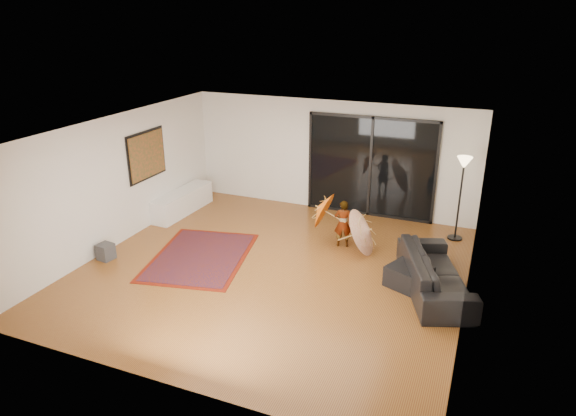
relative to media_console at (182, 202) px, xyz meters
The scene contains 17 objects.
floor 3.77m from the media_console, 30.22° to the right, with size 7.00×7.00×0.00m, color brown.
ceiling 4.48m from the media_console, 30.22° to the right, with size 7.00×7.00×0.00m, color white.
wall_back 3.78m from the media_console, 26.31° to the left, with size 7.00×7.00×0.00m, color silver.
wall_front 6.39m from the media_console, 58.93° to the right, with size 7.00×7.00×0.00m, color silver.
wall_left 2.19m from the media_console, 97.52° to the right, with size 7.00×7.00×0.00m, color silver.
wall_right 7.09m from the media_console, 15.67° to the right, with size 7.00×7.00×0.00m, color silver.
sliding_door 4.63m from the media_console, 20.33° to the left, with size 3.06×0.07×2.40m.
painting 1.66m from the media_console, 103.47° to the right, with size 0.04×1.28×1.08m.
media_console is the anchor object (origin of this frame).
speaker 2.75m from the media_console, 90.00° to the right, with size 0.28×0.28×0.32m, color #424244.
persian_rug 2.61m from the media_console, 49.35° to the right, with size 2.28×2.84×0.02m.
sofa 6.39m from the media_console, 13.85° to the right, with size 2.36×0.92×0.69m, color black.
ottoman 5.97m from the media_console, 15.00° to the right, with size 0.67×0.67×0.38m, color black.
floor_lamp 6.52m from the media_console, ahead, with size 0.32×0.32×1.84m.
child 4.20m from the media_console, ahead, with size 0.37×0.24×1.01m, color #999999.
parasol_orange 3.68m from the media_console, ahead, with size 0.47×0.79×0.84m.
parasol_white 4.81m from the media_console, ahead, with size 0.63×0.99×0.99m.
Camera 1 is at (3.58, -8.00, 4.63)m, focal length 32.00 mm.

